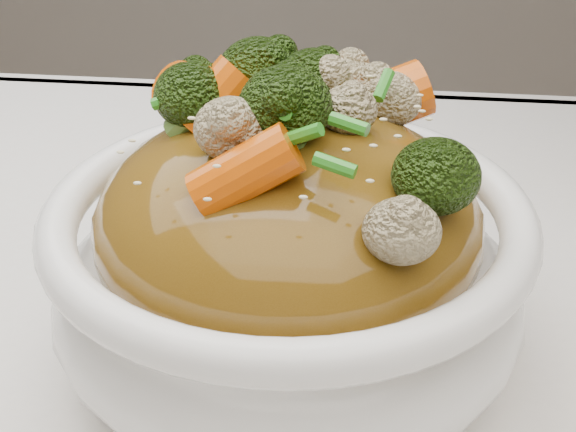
# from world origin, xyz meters

# --- Properties ---
(tablecloth) EXTENTS (1.20, 0.80, 0.04)m
(tablecloth) POSITION_xyz_m (0.00, 0.00, 0.73)
(tablecloth) COLOR white
(tablecloth) RESTS_ON dining_table
(bowl) EXTENTS (0.30, 0.30, 0.09)m
(bowl) POSITION_xyz_m (0.05, 0.03, 0.80)
(bowl) COLOR white
(bowl) RESTS_ON tablecloth
(sauce_base) EXTENTS (0.24, 0.24, 0.10)m
(sauce_base) POSITION_xyz_m (0.05, 0.03, 0.83)
(sauce_base) COLOR brown
(sauce_base) RESTS_ON bowl
(carrots) EXTENTS (0.24, 0.24, 0.05)m
(carrots) POSITION_xyz_m (0.05, 0.03, 0.89)
(carrots) COLOR #E85C07
(carrots) RESTS_ON sauce_base
(broccoli) EXTENTS (0.24, 0.24, 0.05)m
(broccoli) POSITION_xyz_m (0.05, 0.03, 0.89)
(broccoli) COLOR black
(broccoli) RESTS_ON sauce_base
(cauliflower) EXTENTS (0.24, 0.24, 0.04)m
(cauliflower) POSITION_xyz_m (0.05, 0.03, 0.89)
(cauliflower) COLOR #C3B285
(cauliflower) RESTS_ON sauce_base
(scallions) EXTENTS (0.18, 0.18, 0.02)m
(scallions) POSITION_xyz_m (0.05, 0.03, 0.90)
(scallions) COLOR #2A891F
(scallions) RESTS_ON sauce_base
(sesame_seeds) EXTENTS (0.22, 0.22, 0.01)m
(sesame_seeds) POSITION_xyz_m (0.05, 0.03, 0.90)
(sesame_seeds) COLOR beige
(sesame_seeds) RESTS_ON sauce_base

